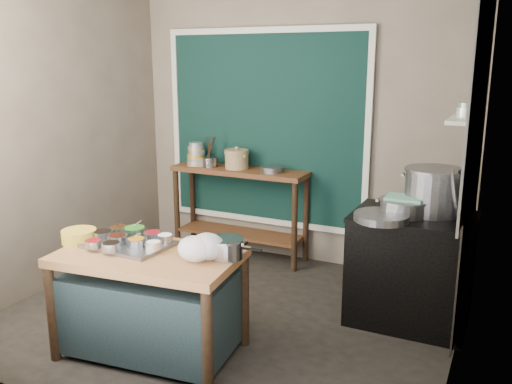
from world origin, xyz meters
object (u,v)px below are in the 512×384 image
at_px(condiment_tray, 128,244).
at_px(yellow_basin, 79,236).
at_px(prep_table, 151,303).
at_px(stove_block, 410,270).
at_px(ceramic_crock, 237,160).
at_px(saucepan, 226,248).
at_px(back_counter, 240,213).
at_px(utensil_cup, 210,162).
at_px(stock_pot, 433,191).
at_px(steamer, 404,207).

height_order(condiment_tray, yellow_basin, yellow_basin).
relative_size(prep_table, stove_block, 1.39).
relative_size(prep_table, ceramic_crock, 4.79).
height_order(prep_table, saucepan, saucepan).
bearing_deg(saucepan, ceramic_crock, 110.33).
relative_size(stove_block, saucepan, 3.63).
distance_m(back_counter, ceramic_crock, 0.56).
bearing_deg(back_counter, utensil_cup, -172.32).
xyz_separation_m(ceramic_crock, stock_pot, (2.04, -0.63, 0.02)).
distance_m(utensil_cup, steamer, 2.27).
xyz_separation_m(prep_table, stock_pot, (1.67, 1.40, 0.68)).
height_order(saucepan, stock_pot, stock_pot).
xyz_separation_m(saucepan, ceramic_crock, (-0.90, 1.87, 0.22)).
distance_m(condiment_tray, saucepan, 0.75).
bearing_deg(saucepan, condiment_tray, -178.00).
bearing_deg(yellow_basin, back_counter, 83.39).
bearing_deg(prep_table, stove_block, 33.83).
bearing_deg(back_counter, ceramic_crock, -162.35).
bearing_deg(yellow_basin, steamer, 32.07).
height_order(back_counter, condiment_tray, back_counter).
distance_m(saucepan, utensil_cup, 2.20).
height_order(condiment_tray, utensil_cup, utensil_cup).
distance_m(yellow_basin, utensil_cup, 2.03).
distance_m(prep_table, ceramic_crock, 2.16).
xyz_separation_m(yellow_basin, ceramic_crock, (0.21, 2.06, 0.24)).
bearing_deg(stove_block, steamer, -151.34).
relative_size(prep_table, steamer, 3.24).
bearing_deg(back_counter, stock_pot, -17.52).
relative_size(ceramic_crock, stock_pot, 0.57).
relative_size(back_counter, condiment_tray, 2.49).
distance_m(back_counter, condiment_tray, 2.00).
xyz_separation_m(back_counter, yellow_basin, (-0.24, -2.06, 0.32)).
bearing_deg(ceramic_crock, prep_table, -79.59).
xyz_separation_m(saucepan, stock_pot, (1.14, 1.24, 0.24)).
bearing_deg(steamer, stove_block, 28.66).
distance_m(saucepan, ceramic_crock, 2.09).
relative_size(stove_block, condiment_tray, 1.55).
xyz_separation_m(condiment_tray, utensil_cup, (-0.45, 1.93, 0.24)).
xyz_separation_m(stove_block, stock_pot, (0.11, 0.10, 0.63)).
relative_size(stove_block, steamer, 2.34).
bearing_deg(stove_block, prep_table, -140.10).
xyz_separation_m(stove_block, utensil_cup, (-2.22, 0.69, 0.58)).
xyz_separation_m(prep_table, ceramic_crock, (-0.37, 2.02, 0.66)).
distance_m(condiment_tray, ceramic_crock, 1.99).
xyz_separation_m(condiment_tray, saucepan, (0.74, 0.10, 0.05)).
relative_size(prep_table, saucepan, 5.04).
xyz_separation_m(utensil_cup, stock_pot, (2.33, -0.59, 0.06)).
height_order(condiment_tray, ceramic_crock, ceramic_crock).
bearing_deg(saucepan, stock_pot, 42.17).
distance_m(stove_block, utensil_cup, 2.40).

